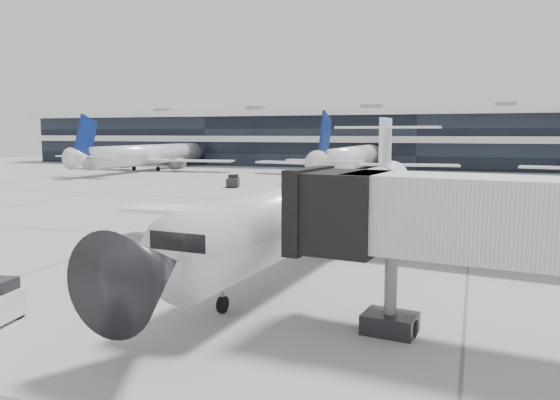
% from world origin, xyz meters
% --- Properties ---
extents(ground, '(220.00, 220.00, 0.00)m').
position_xyz_m(ground, '(0.00, 0.00, 0.00)').
color(ground, gray).
rests_on(ground, ground).
extents(terminal, '(170.00, 22.00, 10.00)m').
position_xyz_m(terminal, '(0.00, 82.00, 5.00)').
color(terminal, black).
rests_on(terminal, ground).
extents(bg_jet_left, '(32.00, 40.00, 9.60)m').
position_xyz_m(bg_jet_left, '(-45.00, 55.00, 0.00)').
color(bg_jet_left, silver).
rests_on(bg_jet_left, ground).
extents(bg_jet_center, '(32.00, 40.00, 9.60)m').
position_xyz_m(bg_jet_center, '(-8.00, 55.00, 0.00)').
color(bg_jet_center, silver).
rests_on(bg_jet_center, ground).
extents(regional_jet, '(27.42, 34.25, 7.91)m').
position_xyz_m(regional_jet, '(2.29, -0.31, 2.70)').
color(regional_jet, white).
rests_on(regional_jet, ground).
extents(ramp_worker, '(0.84, 0.78, 1.93)m').
position_xyz_m(ramp_worker, '(-1.87, -11.00, 0.96)').
color(ramp_worker, '#C9F81A').
rests_on(ramp_worker, ground).
extents(traffic_cone, '(0.44, 0.44, 0.49)m').
position_xyz_m(traffic_cone, '(-1.05, 4.00, 0.23)').
color(traffic_cone, orange).
rests_on(traffic_cone, ground).
extents(far_tug, '(2.08, 2.73, 1.54)m').
position_xyz_m(far_tug, '(-18.25, 31.72, 0.69)').
color(far_tug, black).
rests_on(far_tug, ground).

